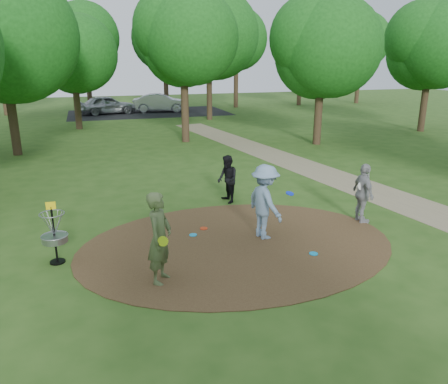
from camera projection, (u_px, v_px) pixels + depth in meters
name	position (u px, v px, depth m)	size (l,w,h in m)	color
ground	(238.00, 244.00, 11.55)	(100.00, 100.00, 0.00)	#2D5119
dirt_clearing	(238.00, 244.00, 11.55)	(8.40, 8.40, 0.02)	#47301C
footpath	(394.00, 199.00, 15.25)	(2.00, 40.00, 0.01)	#8C7A5B
parking_lot	(149.00, 113.00, 39.47)	(14.00, 8.00, 0.01)	black
player_observer_with_disc	(160.00, 238.00, 9.35)	(0.81, 0.90, 2.05)	#506038
player_throwing_with_disc	(265.00, 202.00, 11.70)	(1.39, 1.46, 2.05)	#7B97B8
player_walking_with_disc	(227.00, 179.00, 14.71)	(0.68, 0.84, 1.62)	black
player_waiting_with_disc	(363.00, 193.00, 12.88)	(0.54, 1.09, 1.79)	#949497
disc_ground_cyan	(193.00, 235.00, 12.09)	(0.22, 0.22, 0.02)	#1BA3DD
disc_ground_blue	(314.00, 254.00, 10.93)	(0.22, 0.22, 0.02)	#0D9ADE
disc_ground_red	(204.00, 228.00, 12.56)	(0.22, 0.22, 0.02)	red
car_left	(107.00, 105.00, 38.26)	(1.93, 4.79, 1.63)	#989A9F
car_right	(161.00, 103.00, 39.82)	(1.74, 5.00, 1.65)	#A4A6AC
disc_golf_basket	(54.00, 229.00, 10.27)	(0.63, 0.63, 1.54)	black
tree_ring	(193.00, 45.00, 18.72)	(37.26, 46.16, 9.59)	#332316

